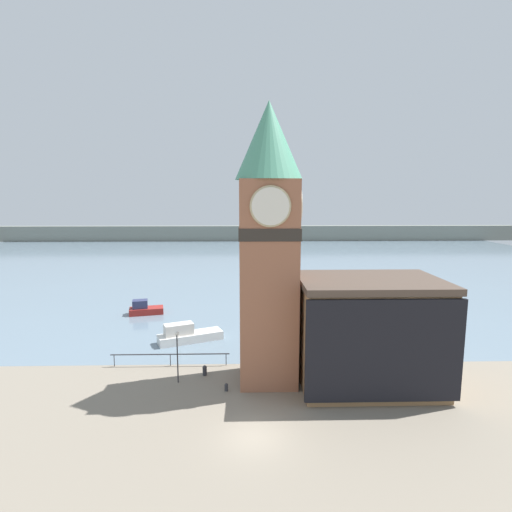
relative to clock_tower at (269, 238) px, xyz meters
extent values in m
plane|color=gray|center=(-1.24, -7.77, -11.41)|extent=(160.00, 160.00, 0.00)
cube|color=slate|center=(-1.24, 63.04, -11.41)|extent=(160.00, 120.00, 0.00)
cube|color=gray|center=(-1.24, 103.04, -8.91)|extent=(180.00, 3.00, 5.00)
cube|color=#333338|center=(-8.32, 2.79, -10.36)|extent=(10.25, 0.08, 0.08)
cylinder|color=#333338|center=(-13.15, 2.79, -10.89)|extent=(0.07, 0.07, 1.05)
cylinder|color=#333338|center=(-8.32, 2.79, -10.89)|extent=(0.07, 0.07, 1.05)
cylinder|color=#333338|center=(-3.50, 2.79, -10.89)|extent=(0.07, 0.07, 1.05)
cube|color=#935B42|center=(-0.01, 0.01, -3.51)|extent=(4.37, 4.37, 15.80)
cube|color=#2D2823|center=(-0.01, 0.01, 0.43)|extent=(4.49, 4.49, 0.90)
cylinder|color=tan|center=(-0.01, -2.24, 2.46)|extent=(2.92, 0.12, 2.92)
cylinder|color=silver|center=(-0.01, -2.32, 2.46)|extent=(2.65, 0.12, 2.65)
cylinder|color=tan|center=(2.24, 0.01, 2.46)|extent=(0.12, 2.92, 2.92)
cylinder|color=silver|center=(2.32, 0.01, 2.46)|extent=(0.12, 2.65, 2.65)
cone|color=#4C9375|center=(-0.01, 0.01, 7.24)|extent=(5.03, 5.03, 5.71)
cube|color=#9E754C|center=(7.70, -0.82, -7.46)|extent=(10.36, 7.12, 7.90)
cube|color=#4C3D33|center=(7.70, -0.82, -3.27)|extent=(10.76, 7.52, 0.50)
cube|color=black|center=(7.70, -4.53, -7.31)|extent=(10.86, 0.30, 7.26)
cube|color=silver|center=(-7.41, 8.77, -10.98)|extent=(6.68, 4.21, 0.87)
cube|color=silver|center=(-8.48, 8.32, -9.98)|extent=(3.12, 2.29, 1.12)
cube|color=maroon|center=(-14.25, 18.54, -11.01)|extent=(4.42, 2.73, 0.80)
cube|color=navy|center=(-14.97, 18.38, -10.11)|extent=(2.05, 1.68, 1.01)
cylinder|color=#2D2D33|center=(-3.25, -1.84, -11.19)|extent=(0.26, 0.26, 0.45)
sphere|color=#2D2D33|center=(-3.25, -1.84, -10.96)|extent=(0.28, 0.28, 0.28)
cylinder|color=#2D2D33|center=(-5.16, 0.89, -11.09)|extent=(0.35, 0.35, 0.65)
sphere|color=#2D2D33|center=(-5.16, 0.89, -10.76)|extent=(0.36, 0.36, 0.36)
cylinder|color=#2D2D33|center=(-7.13, -0.37, -9.44)|extent=(0.10, 0.10, 3.95)
sphere|color=silver|center=(-7.13, -0.37, -7.37)|extent=(0.32, 0.32, 0.32)
camera|label=1|loc=(-1.72, -30.23, 3.10)|focal=28.00mm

